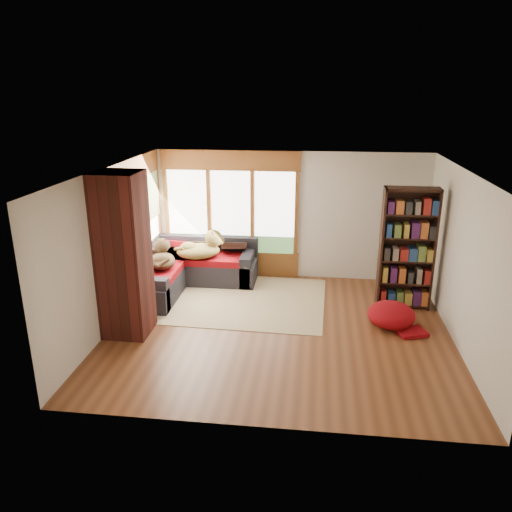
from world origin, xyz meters
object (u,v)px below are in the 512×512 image
(sectional_sofa, at_px, (187,271))
(area_rug, at_px, (237,299))
(bookshelf, at_px, (407,249))
(pouf, at_px, (391,314))
(brick_chimney, at_px, (123,256))
(dog_tan, at_px, (202,248))
(dog_brindle, at_px, (162,257))

(sectional_sofa, height_order, area_rug, sectional_sofa)
(area_rug, bearing_deg, bookshelf, 1.32)
(pouf, bearing_deg, bookshelf, 70.07)
(brick_chimney, height_order, bookshelf, brick_chimney)
(bookshelf, distance_m, pouf, 1.25)
(dog_tan, xyz_separation_m, dog_brindle, (-0.64, -0.56, -0.03))
(sectional_sofa, xyz_separation_m, dog_brindle, (-0.35, -0.47, 0.45))
(sectional_sofa, xyz_separation_m, area_rug, (1.08, -0.58, -0.30))
(pouf, relative_size, dog_tan, 0.78)
(brick_chimney, height_order, dog_brindle, brick_chimney)
(sectional_sofa, relative_size, dog_brindle, 2.54)
(area_rug, bearing_deg, sectional_sofa, 151.95)
(pouf, height_order, dog_brindle, dog_brindle)
(sectional_sofa, bearing_deg, brick_chimney, -99.77)
(dog_tan, distance_m, dog_brindle, 0.85)
(pouf, bearing_deg, dog_brindle, 167.86)
(pouf, xyz_separation_m, dog_tan, (-3.49, 1.45, 0.56))
(brick_chimney, xyz_separation_m, area_rug, (1.53, 1.47, -1.29))
(area_rug, xyz_separation_m, dog_tan, (-0.79, 0.67, 0.78))
(sectional_sofa, distance_m, bookshelf, 4.20)
(dog_brindle, bearing_deg, dog_tan, -66.36)
(brick_chimney, distance_m, sectional_sofa, 2.32)
(dog_brindle, bearing_deg, sectional_sofa, -54.29)
(area_rug, bearing_deg, dog_tan, 139.77)
(area_rug, xyz_separation_m, dog_brindle, (-1.43, 0.11, 0.74))
(brick_chimney, bearing_deg, sectional_sofa, 77.71)
(sectional_sofa, relative_size, area_rug, 0.68)
(bookshelf, height_order, pouf, bookshelf)
(bookshelf, bearing_deg, dog_brindle, 179.51)
(sectional_sofa, height_order, dog_tan, dog_tan)
(brick_chimney, height_order, area_rug, brick_chimney)
(sectional_sofa, distance_m, dog_brindle, 0.74)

